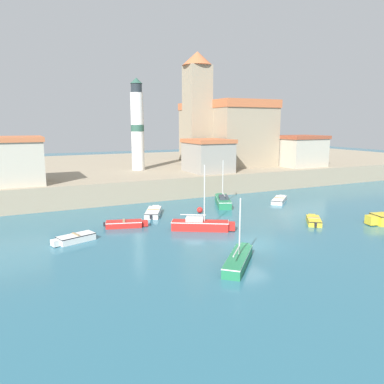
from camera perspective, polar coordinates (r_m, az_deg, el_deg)
ground_plane at (r=29.21m, az=9.01°, el=-7.87°), size 200.00×200.00×0.00m
quay_seawall at (r=63.31m, az=-10.76°, el=3.14°), size 120.00×40.00×2.58m
dinghy_white_0 at (r=37.98m, az=-5.89°, el=-3.04°), size 2.88×4.35×0.62m
sailboat_red_1 at (r=32.46m, az=1.38°, el=-4.97°), size 5.23×3.59×5.66m
dinghy_yellow_2 at (r=36.46m, az=18.05°, el=-4.12°), size 2.77×3.23×0.57m
sailboat_green_3 at (r=24.90m, az=7.08°, el=-10.16°), size 4.36×4.62×4.40m
sailboat_green_5 at (r=42.55m, az=4.72°, el=-1.30°), size 3.42×5.81×5.04m
dinghy_red_6 at (r=33.96m, az=-10.14°, el=-4.77°), size 3.88×2.05×0.62m
dinghy_white_7 at (r=30.70m, az=-17.45°, el=-6.73°), size 3.47×2.05×0.63m
dinghy_white_8 at (r=45.14m, az=13.18°, el=-1.15°), size 3.85×3.66×0.56m
mooring_buoy at (r=38.60m, az=1.20°, el=-2.76°), size 0.61×0.61×0.61m
church at (r=62.24m, az=4.56°, el=9.46°), size 13.38×17.23×16.92m
lighthouse at (r=53.48m, az=-8.33°, el=9.91°), size 1.82×1.82×12.68m
harbor_shed_near_wharf at (r=45.03m, az=-25.61°, el=4.38°), size 6.26×6.72×5.12m
harbor_shed_mid_row at (r=51.19m, az=2.44°, el=5.61°), size 5.45×6.50×4.43m
harbor_shed_far_end at (r=60.22m, az=16.16°, el=6.06°), size 6.71×5.87×4.71m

